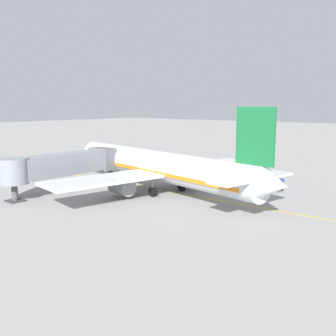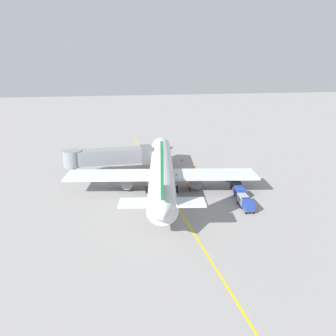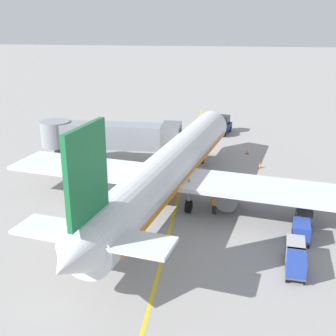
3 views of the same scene
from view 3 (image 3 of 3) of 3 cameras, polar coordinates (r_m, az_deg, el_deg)
ground_plane at (r=41.13m, az=1.36°, el=-3.94°), size 400.00×400.00×0.00m
gate_lead_in_line at (r=41.13m, az=1.36°, el=-3.93°), size 0.24×80.00×0.01m
parked_airliner at (r=39.30m, az=0.24°, el=-0.08°), size 30.44×37.14×10.63m
jet_bridge at (r=49.41m, az=-7.55°, el=4.20°), size 15.86×3.50×4.98m
pushback_tractor at (r=63.61m, az=6.95°, el=5.49°), size 3.25×4.82×2.40m
baggage_tug_lead at (r=42.07m, az=18.22°, el=-3.37°), size 2.61×2.62×1.62m
baggage_cart_front at (r=37.40m, az=17.29°, el=-5.78°), size 1.55×2.96×1.58m
baggage_cart_second_in_train at (r=34.72m, az=16.97°, el=-7.78°), size 1.55×2.96×1.58m
baggage_cart_third_in_train at (r=32.00m, az=16.23°, el=-10.16°), size 1.55×2.96×1.58m
baggage_cart_tail_end at (r=30.38m, az=16.35°, el=-11.87°), size 1.55×2.96×1.58m
ground_crew_wing_walker at (r=37.79m, az=6.04°, el=-4.67°), size 0.72×0.34×1.69m
safety_cone_nose_left at (r=54.77m, az=10.29°, el=2.13°), size 0.36×0.36×0.59m
safety_cone_nose_right at (r=50.01m, az=11.90°, el=0.33°), size 0.36×0.36×0.59m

